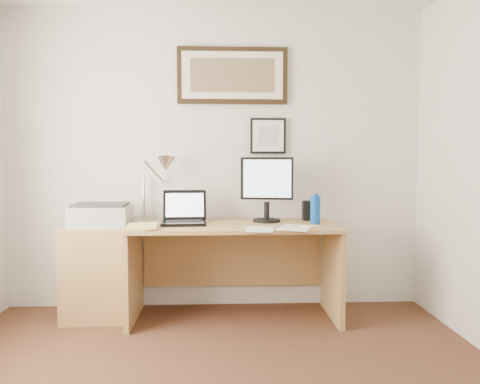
{
  "coord_description": "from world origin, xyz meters",
  "views": [
    {
      "loc": [
        0.04,
        -1.98,
        1.25
      ],
      "look_at": [
        0.19,
        1.43,
        1.01
      ],
      "focal_mm": 35.0,
      "sensor_mm": 36.0,
      "label": 1
    }
  ],
  "objects": [
    {
      "name": "lcd_monitor",
      "position": [
        0.42,
        1.74,
        1.04
      ],
      "size": [
        0.42,
        0.22,
        0.52
      ],
      "color": "black",
      "rests_on": "desk"
    },
    {
      "name": "sticky_pad",
      "position": [
        0.71,
        1.44,
        0.76
      ],
      "size": [
        0.11,
        0.11,
        0.01
      ],
      "primitive_type": "cube",
      "rotation": [
        0.0,
        0.0,
        0.36
      ],
      "color": "#FCE277",
      "rests_on": "desk"
    },
    {
      "name": "laptop",
      "position": [
        -0.24,
        1.66,
        0.81
      ],
      "size": [
        0.35,
        0.31,
        0.26
      ],
      "color": "black",
      "rests_on": "desk"
    },
    {
      "name": "desk_lamp",
      "position": [
        -0.41,
        1.81,
        1.19
      ],
      "size": [
        0.29,
        0.27,
        0.53
      ],
      "color": "silver",
      "rests_on": "desk"
    },
    {
      "name": "wall_back",
      "position": [
        0.0,
        2.0,
        1.25
      ],
      "size": [
        3.5,
        0.02,
        2.5
      ],
      "primitive_type": "cube",
      "color": "silver",
      "rests_on": "ground"
    },
    {
      "name": "side_cabinet",
      "position": [
        -0.92,
        1.68,
        0.36
      ],
      "size": [
        0.5,
        0.4,
        0.73
      ],
      "primitive_type": "cube",
      "color": "#A07743",
      "rests_on": "floor"
    },
    {
      "name": "speaker",
      "position": [
        0.76,
        1.82,
        0.83
      ],
      "size": [
        0.08,
        0.07,
        0.16
      ],
      "primitive_type": "cube",
      "rotation": [
        0.0,
        0.0,
        0.11
      ],
      "color": "black",
      "rests_on": "desk"
    },
    {
      "name": "marker_pen",
      "position": [
        0.56,
        1.45,
        0.76
      ],
      "size": [
        0.14,
        0.06,
        0.02
      ],
      "primitive_type": "cylinder",
      "rotation": [
        0.0,
        1.57,
        0.35
      ],
      "color": "white",
      "rests_on": "desk"
    },
    {
      "name": "picture_large",
      "position": [
        0.15,
        1.97,
        1.95
      ],
      "size": [
        0.92,
        0.04,
        0.47
      ],
      "color": "black",
      "rests_on": "wall_back"
    },
    {
      "name": "water_bottle",
      "position": [
        0.78,
        1.61,
        0.86
      ],
      "size": [
        0.08,
        0.08,
        0.22
      ],
      "primitive_type": "cylinder",
      "color": "#0C45A4",
      "rests_on": "desk"
    },
    {
      "name": "paper_sheet_a",
      "position": [
        0.33,
        1.34,
        0.75
      ],
      "size": [
        0.23,
        0.3,
        0.0
      ],
      "primitive_type": "cube",
      "rotation": [
        0.0,
        0.0,
        -0.15
      ],
      "color": "white",
      "rests_on": "desk"
    },
    {
      "name": "desk",
      "position": [
        0.15,
        1.72,
        0.51
      ],
      "size": [
        1.6,
        0.7,
        0.75
      ],
      "color": "#A07743",
      "rests_on": "floor"
    },
    {
      "name": "paper_sheet_b",
      "position": [
        0.6,
        1.39,
        0.75
      ],
      "size": [
        0.32,
        0.38,
        0.0
      ],
      "primitive_type": "cube",
      "rotation": [
        0.0,
        0.0,
        -0.38
      ],
      "color": "white",
      "rests_on": "desk"
    },
    {
      "name": "picture_small",
      "position": [
        0.45,
        1.97,
        1.45
      ],
      "size": [
        0.3,
        0.03,
        0.3
      ],
      "color": "black",
      "rests_on": "wall_back"
    },
    {
      "name": "bottle_cap",
      "position": [
        0.78,
        1.61,
        0.98
      ],
      "size": [
        0.04,
        0.04,
        0.02
      ],
      "primitive_type": "cylinder",
      "color": "#0C45A4",
      "rests_on": "water_bottle"
    },
    {
      "name": "printer",
      "position": [
        -0.89,
        1.69,
        0.82
      ],
      "size": [
        0.44,
        0.34,
        0.18
      ],
      "color": "#ABABAE",
      "rests_on": "side_cabinet"
    },
    {
      "name": "book",
      "position": [
        -0.64,
        1.44,
        0.76
      ],
      "size": [
        0.25,
        0.32,
        0.02
      ],
      "primitive_type": "imported",
      "rotation": [
        0.0,
        0.0,
        0.09
      ],
      "color": "#EFDE70",
      "rests_on": "desk"
    }
  ]
}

